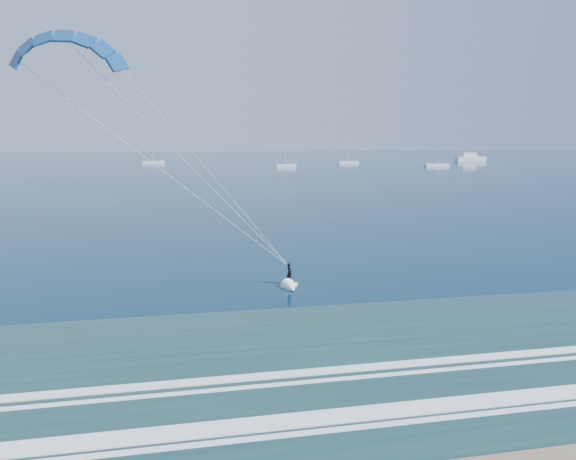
# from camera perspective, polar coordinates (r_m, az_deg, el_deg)

# --- Properties ---
(kitesurfer_rig) EXTENTS (19.22, 6.67, 18.13)m
(kitesurfer_rig) POSITION_cam_1_polar(r_m,az_deg,el_deg) (34.63, -10.87, 7.06)
(kitesurfer_rig) COLOR #CCD419
(kitesurfer_rig) RESTS_ON ground
(motor_yacht) EXTENTS (15.16, 4.04, 6.24)m
(motor_yacht) POSITION_cam_1_polar(r_m,az_deg,el_deg) (273.83, 19.57, 7.56)
(motor_yacht) COLOR white
(motor_yacht) RESTS_ON ground
(sailboat_2) EXTENTS (9.16, 2.40, 12.28)m
(sailboat_2) POSITION_cam_1_polar(r_m,az_deg,el_deg) (240.85, -14.75, 7.31)
(sailboat_2) COLOR white
(sailboat_2) RESTS_ON ground
(sailboat_3) EXTENTS (7.40, 2.40, 10.44)m
(sailboat_3) POSITION_cam_1_polar(r_m,az_deg,el_deg) (201.27, -0.27, 7.16)
(sailboat_3) COLOR white
(sailboat_3) RESTS_ON ground
(sailboat_4) EXTENTS (8.98, 2.40, 12.22)m
(sailboat_4) POSITION_cam_1_polar(r_m,az_deg,el_deg) (232.90, 6.73, 7.49)
(sailboat_4) COLOR white
(sailboat_4) RESTS_ON ground
(sailboat_5) EXTENTS (9.92, 2.40, 13.28)m
(sailboat_5) POSITION_cam_1_polar(r_m,az_deg,el_deg) (215.22, 16.21, 6.95)
(sailboat_5) COLOR white
(sailboat_5) RESTS_ON ground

